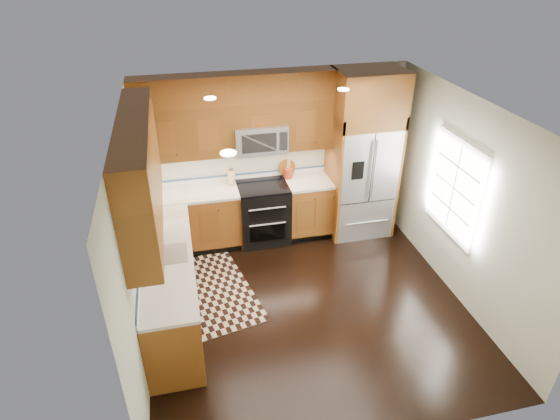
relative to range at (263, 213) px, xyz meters
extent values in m
plane|color=black|center=(0.25, -1.67, -0.47)|extent=(4.00, 4.00, 0.00)
cube|color=#AFB5A3|center=(0.25, 0.33, 0.83)|extent=(4.00, 0.02, 2.60)
cube|color=#AFB5A3|center=(-1.75, -1.67, 0.83)|extent=(0.02, 4.00, 2.60)
cube|color=#AFB5A3|center=(2.25, -1.67, 0.83)|extent=(0.02, 4.00, 2.60)
cube|color=white|center=(2.23, -1.47, 0.93)|extent=(0.04, 1.10, 1.30)
cube|color=white|center=(2.22, -1.47, 0.93)|extent=(0.02, 0.95, 1.15)
cube|color=#93581C|center=(-1.06, 0.03, -0.02)|extent=(1.37, 0.60, 0.90)
cube|color=#93581C|center=(0.74, 0.03, -0.02)|extent=(0.72, 0.60, 0.90)
cube|color=#93581C|center=(-1.45, -1.47, -0.02)|extent=(0.60, 2.40, 0.90)
cube|color=silver|center=(-0.32, 0.03, 0.45)|extent=(2.85, 0.62, 0.04)
cube|color=silver|center=(-1.45, -1.47, 0.45)|extent=(0.62, 2.40, 0.04)
cube|color=brown|center=(-0.32, 0.17, 1.36)|extent=(2.85, 0.33, 0.75)
cube|color=brown|center=(-1.58, -1.47, 1.36)|extent=(0.33, 2.40, 0.75)
cube|color=#93581C|center=(-0.32, 0.17, 1.93)|extent=(2.85, 0.33, 0.40)
cube|color=#93581C|center=(-1.58, -1.47, 1.93)|extent=(0.33, 2.40, 0.40)
cube|color=black|center=(0.00, 0.00, -0.01)|extent=(0.76, 0.64, 0.92)
cube|color=black|center=(0.00, 0.00, 0.47)|extent=(0.76, 0.60, 0.02)
cube|color=black|center=(0.00, -0.31, 0.15)|extent=(0.55, 0.01, 0.18)
cube|color=black|center=(0.00, -0.31, -0.17)|extent=(0.55, 0.01, 0.28)
cylinder|color=#B2B2B7|center=(0.00, -0.34, 0.27)|extent=(0.55, 0.02, 0.02)
cylinder|color=#B2B2B7|center=(0.00, -0.34, 0.00)|extent=(0.55, 0.02, 0.02)
cube|color=#B2B2B7|center=(0.00, 0.13, 1.19)|extent=(0.76, 0.40, 0.42)
cube|color=black|center=(-0.05, -0.06, 1.19)|extent=(0.50, 0.01, 0.28)
cube|color=#B2B2B7|center=(1.55, -0.04, 0.43)|extent=(0.90, 0.74, 1.80)
cube|color=black|center=(1.55, -0.41, 0.78)|extent=(0.01, 0.01, 1.08)
cube|color=black|center=(1.33, -0.41, 0.78)|extent=(0.18, 0.01, 0.28)
cube|color=#93581C|center=(1.08, -0.04, 0.53)|extent=(0.04, 0.74, 2.00)
cube|color=#93581C|center=(2.02, -0.04, 0.53)|extent=(0.04, 0.74, 2.00)
cube|color=brown|center=(1.55, -0.04, 1.73)|extent=(0.98, 0.74, 0.80)
cube|color=#B2B2B7|center=(-1.45, -1.47, 0.48)|extent=(0.50, 0.42, 0.02)
cylinder|color=#B2B2B7|center=(-1.65, -1.25, 0.61)|extent=(0.02, 0.02, 0.28)
torus|color=#B2B2B7|center=(-1.65, -1.33, 0.75)|extent=(0.18, 0.02, 0.18)
cube|color=black|center=(-0.95, -1.12, -0.46)|extent=(1.35, 1.87, 0.01)
cube|color=tan|center=(-0.44, 0.19, 0.57)|extent=(0.12, 0.15, 0.21)
cylinder|color=#992C12|center=(0.44, 0.18, 0.55)|extent=(0.13, 0.13, 0.16)
cylinder|color=brown|center=(0.44, 0.27, 0.48)|extent=(0.30, 0.30, 0.02)
camera|label=1|loc=(-1.14, -6.14, 3.70)|focal=30.00mm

